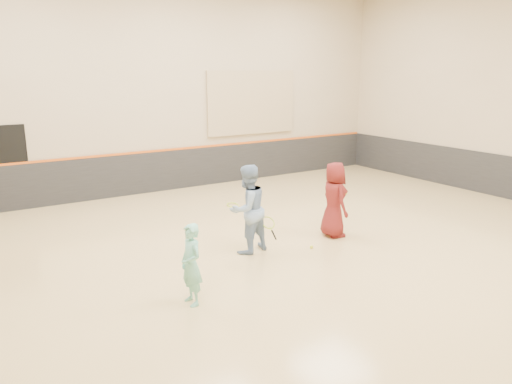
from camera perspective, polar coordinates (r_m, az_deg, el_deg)
room at (r=10.06m, az=3.95°, el=-1.91°), size 15.04×12.04×6.22m
wainscot_back at (r=15.20m, az=-9.50°, el=2.52°), size 14.90×0.04×1.20m
wainscot_right at (r=15.63m, az=26.61°, el=1.54°), size 0.04×11.90×1.20m
accent_stripe at (r=15.08m, az=-9.58°, el=4.82°), size 14.90×0.03×0.06m
acoustic_panel at (r=16.22m, az=-0.48°, el=10.19°), size 3.20×0.08×2.00m
doorway at (r=14.04m, az=-26.74°, el=2.35°), size 1.10×0.05×2.20m
girl at (r=7.75m, az=-7.42°, el=-8.22°), size 0.32×0.48×1.29m
instructor at (r=9.76m, az=-0.97°, el=-1.97°), size 0.98×0.83×1.76m
young_man at (r=10.85m, az=8.92°, el=-0.87°), size 0.67×0.89×1.63m
held_racket at (r=9.89m, az=1.40°, el=-3.52°), size 0.47×0.47×0.48m
spare_racket at (r=13.31m, az=-2.68°, el=-1.23°), size 0.74×0.74×0.16m
ball_under_racket at (r=10.24m, az=6.36°, el=-6.26°), size 0.07×0.07×0.07m
ball_in_hand at (r=10.77m, az=10.19°, el=-0.16°), size 0.07×0.07×0.07m
ball_beside_spare at (r=12.99m, az=-2.35°, el=-1.81°), size 0.07×0.07×0.07m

